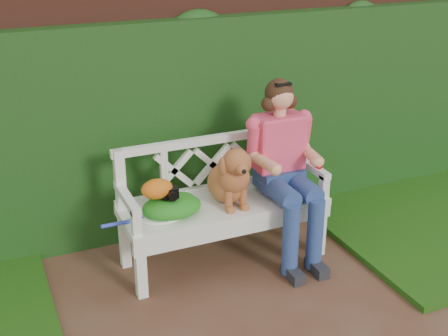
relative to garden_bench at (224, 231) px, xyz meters
name	(u,v)px	position (x,y,z in m)	size (l,w,h in m)	color
brick_wall	(161,92)	(-0.18, 0.86, 0.86)	(10.00, 0.30, 2.20)	brown
ivy_hedge	(171,130)	(-0.18, 0.64, 0.61)	(10.00, 0.18, 1.70)	#224918
garden_bench	(224,231)	(0.00, 0.00, 0.00)	(1.58, 0.60, 0.48)	white
seated_woman	(280,173)	(0.45, -0.02, 0.40)	(0.54, 0.72, 1.29)	#DA4E68
dog	(229,173)	(0.03, -0.02, 0.47)	(0.31, 0.42, 0.46)	#A7752C
tennis_racket	(157,216)	(-0.52, -0.04, 0.25)	(0.60, 0.25, 0.03)	white
green_bag	(172,206)	(-0.41, -0.04, 0.31)	(0.41, 0.32, 0.14)	#33722A
camera_item	(170,193)	(-0.42, -0.05, 0.42)	(0.11, 0.08, 0.07)	black
baseball_glove	(157,189)	(-0.50, -0.02, 0.45)	(0.22, 0.16, 0.14)	#D56314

